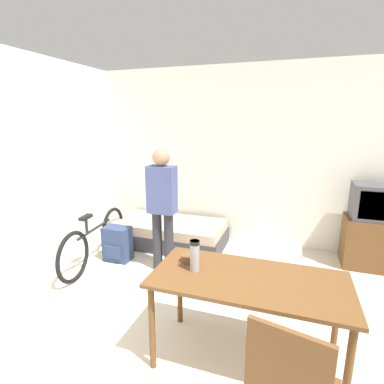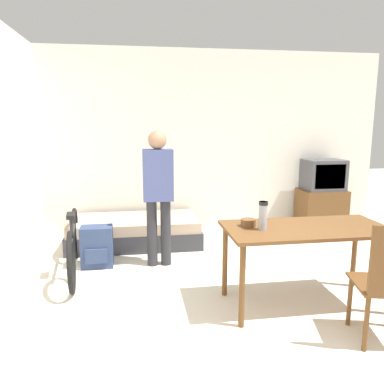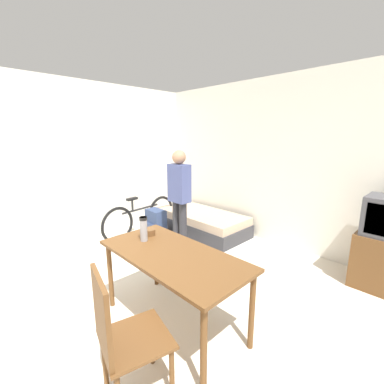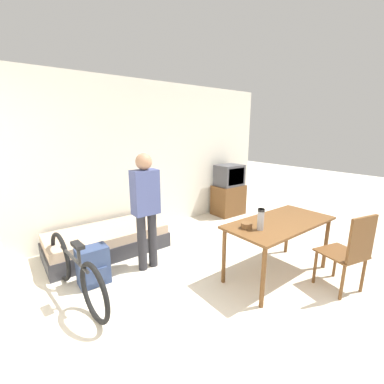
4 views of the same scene
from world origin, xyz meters
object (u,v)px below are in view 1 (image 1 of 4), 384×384
daybed (168,233)px  mate_bowl (189,258)px  bicycle (95,240)px  backpack (117,244)px  tv (372,229)px  person_standing (162,202)px  dining_table (248,288)px  thermos_flask (195,254)px

daybed → mate_bowl: 2.22m
bicycle → backpack: size_ratio=3.40×
daybed → mate_bowl: mate_bowl is taller
tv → backpack: tv is taller
person_standing → daybed: bearing=109.4°
tv → mate_bowl: tv is taller
dining_table → tv: bearing=59.3°
person_standing → backpack: (-0.72, 0.05, -0.67)m
tv → dining_table: tv is taller
thermos_flask → mate_bowl: (-0.09, 0.13, -0.11)m
dining_table → backpack: bearing=147.9°
bicycle → tv: bearing=17.3°
daybed → tv: 2.84m
daybed → thermos_flask: size_ratio=7.04×
person_standing → bicycle: bearing=-173.6°
tv → bicycle: (-3.48, -1.09, -0.20)m
tv → bicycle: tv is taller
tv → dining_table: (-1.28, -2.16, 0.13)m
person_standing → backpack: size_ratio=3.28×
tv → mate_bowl: 2.74m
tv → thermos_flask: 2.79m
tv → bicycle: size_ratio=0.68×
dining_table → mate_bowl: mate_bowl is taller
bicycle → backpack: 0.30m
daybed → person_standing: bearing=-70.6°
daybed → tv: size_ratio=1.59×
dining_table → mate_bowl: (-0.51, 0.10, 0.12)m
tv → thermos_flask: bearing=-128.0°
tv → thermos_flask: size_ratio=4.44×
bicycle → mate_bowl: mate_bowl is taller
mate_bowl → backpack: mate_bowl is taller
tv → person_standing: person_standing is taller
backpack → person_standing: bearing=-4.1°
daybed → thermos_flask: (1.11, -2.00, 0.70)m
dining_table → thermos_flask: bearing=-176.8°
daybed → bicycle: (-0.67, -0.90, 0.14)m
dining_table → backpack: 2.36m
daybed → bicycle: bearing=-126.6°
person_standing → mate_bowl: size_ratio=11.80×
mate_bowl → backpack: 1.92m
bicycle → person_standing: (0.95, 0.11, 0.58)m
bicycle → thermos_flask: bearing=-31.7°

